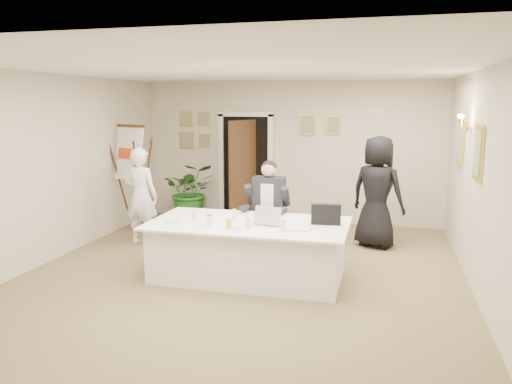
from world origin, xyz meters
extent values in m
plane|color=brown|center=(0.00, 0.00, 0.00)|extent=(7.00, 7.00, 0.00)
cube|color=white|center=(0.00, 0.00, 2.80)|extent=(6.00, 7.00, 0.02)
cube|color=beige|center=(0.00, 3.50, 1.40)|extent=(6.00, 0.10, 2.80)
cube|color=beige|center=(0.00, -3.50, 1.40)|extent=(6.00, 0.10, 2.80)
cube|color=beige|center=(-3.00, 0.00, 1.40)|extent=(0.10, 7.00, 2.80)
cube|color=beige|center=(3.00, 0.00, 1.40)|extent=(0.10, 7.00, 2.80)
cube|color=black|center=(-0.90, 3.47, 1.05)|extent=(0.92, 0.06, 2.10)
cube|color=white|center=(-1.42, 3.44, 1.05)|extent=(0.10, 0.06, 2.20)
cube|color=white|center=(-0.38, 3.44, 1.05)|extent=(0.10, 0.06, 2.20)
cube|color=black|center=(-0.85, 3.05, 1.03)|extent=(0.33, 0.81, 2.02)
cube|color=white|center=(0.10, 0.01, 0.38)|extent=(2.49, 1.25, 0.75)
cube|color=white|center=(0.10, 0.01, 0.76)|extent=(2.67, 1.43, 0.03)
cube|color=white|center=(-2.60, 1.80, 1.47)|extent=(0.70, 0.44, 0.95)
imported|color=white|center=(-2.08, 1.16, 0.82)|extent=(0.63, 0.44, 1.65)
imported|color=black|center=(1.75, 2.00, 0.93)|extent=(1.07, 0.91, 1.85)
imported|color=#236421|center=(-2.00, 3.17, 0.58)|extent=(1.29, 1.21, 1.16)
cube|color=black|center=(1.13, 0.16, 0.91)|extent=(0.40, 0.15, 0.27)
cube|color=white|center=(0.83, -0.23, 0.79)|extent=(0.31, 0.23, 0.03)
cylinder|color=white|center=(-0.88, -0.24, 0.78)|extent=(0.24, 0.24, 0.01)
cylinder|color=white|center=(-0.38, -0.35, 0.78)|extent=(0.21, 0.21, 0.01)
cylinder|color=white|center=(0.01, -0.41, 0.78)|extent=(0.28, 0.28, 0.01)
cylinder|color=silver|center=(-0.64, -0.07, 0.84)|extent=(0.07, 0.07, 0.14)
cylinder|color=silver|center=(0.19, -0.32, 0.84)|extent=(0.08, 0.08, 0.14)
cylinder|color=silver|center=(0.64, -0.33, 0.84)|extent=(0.08, 0.08, 0.14)
cylinder|color=silver|center=(-0.14, 0.15, 0.84)|extent=(0.07, 0.07, 0.14)
cylinder|color=gold|center=(-0.04, -0.42, 0.84)|extent=(0.09, 0.09, 0.13)
cylinder|color=silver|center=(-0.39, -0.16, 0.83)|extent=(0.10, 0.10, 0.11)
camera|label=1|loc=(1.85, -6.30, 2.35)|focal=35.00mm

